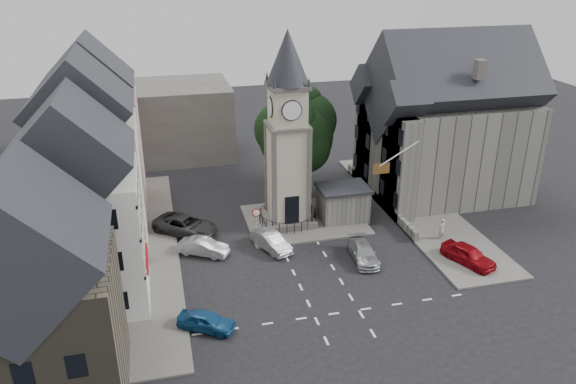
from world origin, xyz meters
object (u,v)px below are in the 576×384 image
object	(u,v)px
car_west_blue	(206,321)
car_east_red	(468,255)
clock_tower	(288,132)
pedestrian	(441,229)
stone_shelter	(343,203)

from	to	relation	value
car_west_blue	car_east_red	xyz separation A→B (m)	(19.89, 3.26, 0.12)
car_west_blue	car_east_red	world-z (taller)	car_east_red
clock_tower	pedestrian	world-z (taller)	clock_tower
car_west_blue	pedestrian	distance (m)	20.95
stone_shelter	car_west_blue	world-z (taller)	stone_shelter
clock_tower	car_east_red	bearing A→B (deg)	-40.62
clock_tower	stone_shelter	xyz separation A→B (m)	(4.80, -0.49, -6.57)
stone_shelter	pedestrian	world-z (taller)	stone_shelter
car_east_red	pedestrian	xyz separation A→B (m)	(-0.20, 3.87, 0.22)
stone_shelter	car_east_red	size ratio (longest dim) A/B	1.00
clock_tower	pedestrian	xyz separation A→B (m)	(11.30, -5.99, -7.17)
car_west_blue	car_east_red	distance (m)	20.16
clock_tower	car_west_blue	xyz separation A→B (m)	(-8.39, -13.12, -7.50)
clock_tower	stone_shelter	world-z (taller)	clock_tower
clock_tower	car_west_blue	bearing A→B (deg)	-122.60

